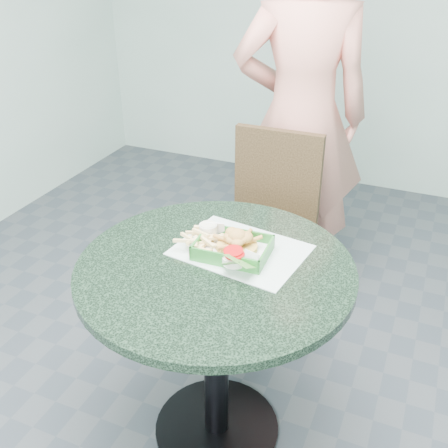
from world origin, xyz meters
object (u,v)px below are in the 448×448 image
at_px(sauce_ramekin, 209,233).
at_px(cafe_table, 216,311).
at_px(dining_chair, 269,219).
at_px(food_basket, 233,256).
at_px(diner_person, 304,81).
at_px(crab_sandwich, 237,246).

bearing_deg(sauce_ramekin, cafe_table, -58.27).
xyz_separation_m(dining_chair, food_basket, (0.10, -0.69, 0.23)).
height_order(food_basket, sauce_ramekin, sauce_ramekin).
height_order(cafe_table, dining_chair, dining_chair).
relative_size(diner_person, crab_sandwich, 16.31).
bearing_deg(crab_sandwich, diner_person, 94.84).
xyz_separation_m(dining_chair, sauce_ramekin, (-0.01, -0.64, 0.27)).
bearing_deg(food_basket, cafe_table, -111.51).
bearing_deg(sauce_ramekin, diner_person, 88.25).
distance_m(cafe_table, dining_chair, 0.77).
bearing_deg(diner_person, dining_chair, 65.58).
distance_m(dining_chair, sauce_ramekin, 0.69).
xyz_separation_m(dining_chair, crab_sandwich, (0.11, -0.68, 0.27)).
relative_size(dining_chair, crab_sandwich, 6.97).
xyz_separation_m(cafe_table, crab_sandwich, (0.04, 0.09, 0.22)).
bearing_deg(diner_person, food_basket, 73.25).
bearing_deg(sauce_ramekin, crab_sandwich, -18.96).
bearing_deg(diner_person, crab_sandwich, 73.91).
bearing_deg(crab_sandwich, sauce_ramekin, 161.04).
relative_size(dining_chair, food_basket, 3.96).
height_order(diner_person, food_basket, diner_person).
xyz_separation_m(cafe_table, diner_person, (-0.05, 1.13, 0.51)).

